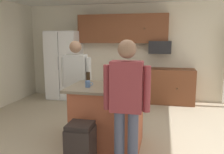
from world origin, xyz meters
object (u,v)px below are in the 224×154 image
Objects in this scene: person_elder_center at (76,79)px; person_host_foreground at (126,99)px; glass_pilsner at (134,79)px; trash_bin at (81,146)px; microwave_over_range at (160,47)px; kitchen_island at (108,116)px; refrigerator at (64,65)px; glass_stout_tall at (88,77)px; glass_dark_ale at (122,81)px; mug_blue_stoneware at (88,84)px.

person_host_foreground is (1.12, -1.24, 0.02)m from person_elder_center.
person_host_foreground is 10.25× the size of glass_pilsner.
person_host_foreground is at bearing 0.80° from trash_bin.
glass_pilsner is (-0.03, 1.02, 0.07)m from person_host_foreground.
microwave_over_range is 3.00m from kitchen_island.
glass_pilsner is at bearing 61.41° from trash_bin.
refrigerator is at bearing -177.40° from microwave_over_range.
person_host_foreground is at bearing -60.86° from kitchen_island.
glass_pilsner is at bearing 0.28° from glass_stout_tall.
glass_dark_ale is 1.16m from trash_bin.
mug_blue_stoneware is (0.44, -0.65, 0.06)m from person_elder_center.
glass_pilsner reaches higher than trash_bin.
trash_bin is at bearing -118.59° from glass_pilsner.
microwave_over_range is 3.52m from person_host_foreground.
mug_blue_stoneware is (-0.68, 0.59, 0.04)m from person_host_foreground.
glass_dark_ale is at bearing -100.81° from microwave_over_range.
refrigerator is 2.41m from person_elder_center.
glass_stout_tall is 1.05× the size of glass_dark_ale.
person_elder_center reaches higher than glass_dark_ale.
kitchen_island is at bearing 75.34° from trash_bin.
refrigerator is 2.76m from glass_stout_tall.
glass_pilsner is 0.27× the size of trash_bin.
trash_bin is at bearing -116.72° from glass_dark_ale.
refrigerator is at bearing 125.48° from kitchen_island.
glass_stout_tall is (1.46, -2.34, 0.10)m from refrigerator.
trash_bin is at bearing -31.34° from person_elder_center.
microwave_over_range is 3.78m from trash_bin.
glass_dark_ale is 1.32× the size of mug_blue_stoneware.
person_elder_center is 1.03m from glass_dark_ale.
kitchen_island is 7.19× the size of glass_pilsner.
glass_dark_ale is at bearing -124.84° from glass_pilsner.
refrigerator is 3.30m from glass_dark_ale.
refrigerator is at bearing 116.59° from trash_bin.
glass_stout_tall is 1.03× the size of glass_pilsner.
microwave_over_range is at bearing 79.19° from glass_dark_ale.
glass_pilsner is at bearing 55.16° from glass_dark_ale.
microwave_over_range is 0.92× the size of trash_bin.
microwave_over_range is 0.34× the size of person_elder_center.
glass_dark_ale is at bearing 23.26° from mug_blue_stoneware.
microwave_over_range is 3.34× the size of glass_stout_tall.
mug_blue_stoneware is at bearing -72.23° from glass_stout_tall.
person_host_foreground is at bearing -40.89° from mug_blue_stoneware.
refrigerator reaches higher than kitchen_island.
microwave_over_range reaches higher than glass_pilsner.
person_host_foreground reaches higher than glass_pilsner.
refrigerator is at bearing 120.03° from mug_blue_stoneware.
trash_bin is (-0.60, -0.01, -0.66)m from person_host_foreground.
mug_blue_stoneware reaches higher than trash_bin.
person_host_foreground is (2.28, -3.35, 0.03)m from refrigerator.
mug_blue_stoneware is at bearing 98.00° from trash_bin.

